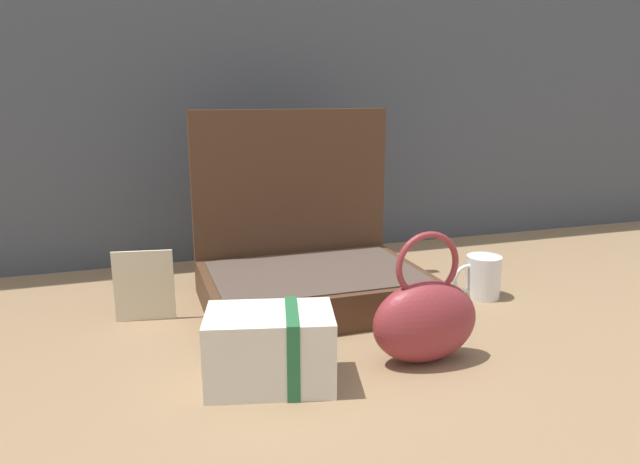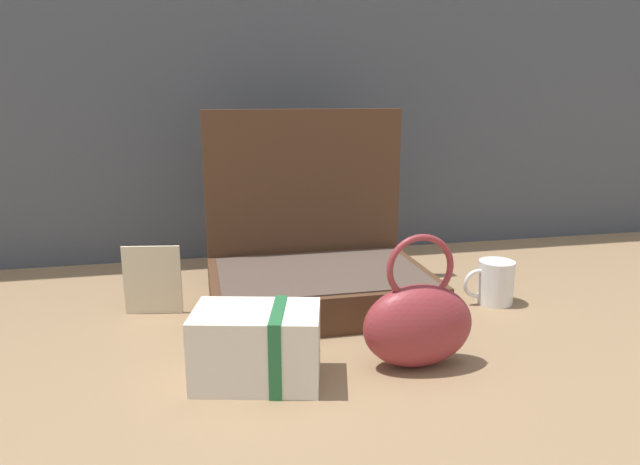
% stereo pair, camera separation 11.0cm
% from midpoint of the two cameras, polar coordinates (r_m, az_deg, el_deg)
% --- Properties ---
extents(ground_plane, '(6.00, 6.00, 0.00)m').
position_cam_midpoint_polar(ground_plane, '(1.18, 1.17, -9.38)').
color(ground_plane, '#8C6D4C').
extents(back_wall, '(3.20, 0.06, 1.40)m').
position_cam_midpoint_polar(back_wall, '(1.67, -3.78, 21.93)').
color(back_wall, '#474C54').
rests_on(back_wall, ground_plane).
extents(open_suitcase, '(0.48, 0.36, 0.43)m').
position_cam_midpoint_polar(open_suitcase, '(1.30, 2.00, -3.03)').
color(open_suitcase, '#4C301E').
rests_on(open_suitcase, ground_plane).
extents(teal_pouch_handbag, '(0.20, 0.10, 0.24)m').
position_cam_midpoint_polar(teal_pouch_handbag, '(1.01, 12.89, -8.84)').
color(teal_pouch_handbag, maroon).
rests_on(teal_pouch_handbag, ground_plane).
extents(cream_toiletry_bag, '(0.23, 0.17, 0.13)m').
position_cam_midpoint_polar(cream_toiletry_bag, '(0.95, -2.75, -11.30)').
color(cream_toiletry_bag, silver).
rests_on(cream_toiletry_bag, ground_plane).
extents(coffee_mug, '(0.12, 0.08, 0.10)m').
position_cam_midpoint_polar(coffee_mug, '(1.36, 19.27, -4.75)').
color(coffee_mug, white).
rests_on(coffee_mug, ground_plane).
extents(info_card_left, '(0.12, 0.03, 0.15)m').
position_cam_midpoint_polar(info_card_left, '(1.25, -13.98, -4.67)').
color(info_card_left, beige).
rests_on(info_card_left, ground_plane).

